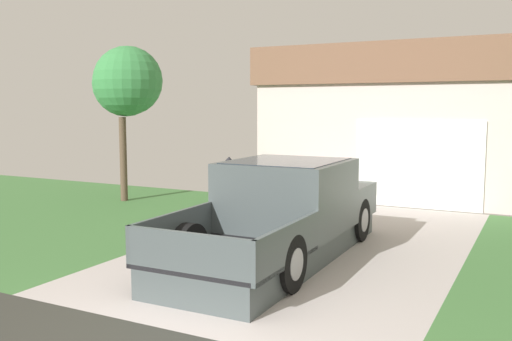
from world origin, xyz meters
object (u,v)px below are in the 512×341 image
at_px(pickup_truck, 287,212).
at_px(neighbor_tree, 127,83).
at_px(person_with_hat, 229,193).
at_px(wheeled_trash_bin, 249,181).
at_px(handbag, 226,237).
at_px(house_with_garage, 424,121).

distance_m(pickup_truck, neighbor_tree, 7.16).
bearing_deg(person_with_hat, wheeled_trash_bin, 144.33).
bearing_deg(wheeled_trash_bin, handbag, -67.14).
height_order(pickup_truck, person_with_hat, pickup_truck).
bearing_deg(house_with_garage, wheeled_trash_bin, -131.93).
relative_size(pickup_truck, person_with_hat, 3.41).
xyz_separation_m(handbag, neighbor_tree, (-4.74, 2.95, 3.01)).
bearing_deg(handbag, pickup_truck, -4.89).
height_order(pickup_truck, handbag, pickup_truck).
distance_m(neighbor_tree, wheeled_trash_bin, 4.13).
bearing_deg(wheeled_trash_bin, pickup_truck, -55.22).
height_order(person_with_hat, neighbor_tree, neighbor_tree).
xyz_separation_m(pickup_truck, house_with_garage, (0.62, 8.62, 1.39)).
xyz_separation_m(pickup_truck, person_with_hat, (-1.40, 0.46, 0.17)).
relative_size(pickup_truck, neighbor_tree, 1.32).
bearing_deg(neighbor_tree, wheeled_trash_bin, 25.93).
bearing_deg(wheeled_trash_bin, house_with_garage, 48.07).
relative_size(neighbor_tree, wheeled_trash_bin, 3.99).
xyz_separation_m(house_with_garage, wheeled_trash_bin, (-3.73, -4.15, -1.55)).
height_order(person_with_hat, handbag, person_with_hat).
height_order(handbag, wheeled_trash_bin, wheeled_trash_bin).
bearing_deg(house_with_garage, person_with_hat, -103.92).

